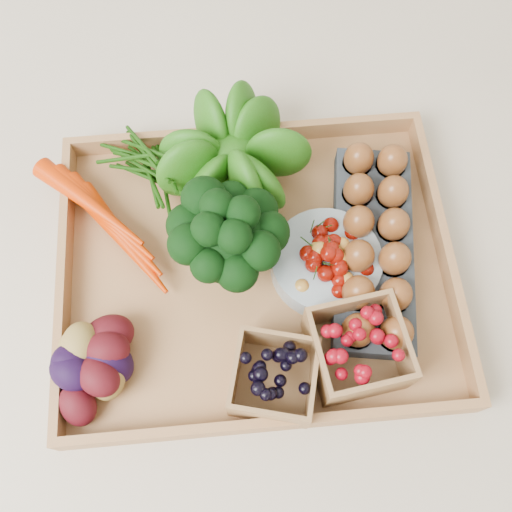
{
  "coord_description": "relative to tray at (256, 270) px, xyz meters",
  "views": [
    {
      "loc": [
        -0.03,
        -0.3,
        0.78
      ],
      "look_at": [
        0.0,
        0.0,
        0.06
      ],
      "focal_mm": 40.0,
      "sensor_mm": 36.0,
      "label": 1
    }
  ],
  "objects": [
    {
      "name": "ground",
      "position": [
        0.0,
        0.0,
        -0.01
      ],
      "size": [
        4.0,
        4.0,
        0.0
      ],
      "primitive_type": "plane",
      "color": "beige",
      "rests_on": "ground"
    },
    {
      "name": "tray",
      "position": [
        0.0,
        0.0,
        0.0
      ],
      "size": [
        0.55,
        0.45,
        0.01
      ],
      "primitive_type": "cube",
      "color": "#B07B49",
      "rests_on": "ground"
    },
    {
      "name": "carrots",
      "position": [
        -0.21,
        0.09,
        0.03
      ],
      "size": [
        0.22,
        0.16,
        0.05
      ],
      "primitive_type": null,
      "color": "red",
      "rests_on": "tray"
    },
    {
      "name": "lettuce",
      "position": [
        -0.03,
        0.15,
        0.08
      ],
      "size": [
        0.14,
        0.14,
        0.14
      ],
      "primitive_type": "sphere",
      "color": "#204A0B",
      "rests_on": "tray"
    },
    {
      "name": "broccoli",
      "position": [
        -0.04,
        0.01,
        0.07
      ],
      "size": [
        0.15,
        0.15,
        0.12
      ],
      "primitive_type": null,
      "color": "black",
      "rests_on": "tray"
    },
    {
      "name": "cherry_bowl",
      "position": [
        0.1,
        -0.01,
        0.03
      ],
      "size": [
        0.15,
        0.15,
        0.04
      ],
      "primitive_type": "cylinder",
      "color": "#8C9EA5",
      "rests_on": "tray"
    },
    {
      "name": "egg_carton",
      "position": [
        0.17,
        0.01,
        0.03
      ],
      "size": [
        0.16,
        0.32,
        0.04
      ],
      "primitive_type": "cube",
      "rotation": [
        0.0,
        0.0,
        -0.16
      ],
      "color": "#343B43",
      "rests_on": "tray"
    },
    {
      "name": "potatoes",
      "position": [
        -0.22,
        -0.12,
        0.05
      ],
      "size": [
        0.16,
        0.16,
        0.09
      ],
      "primitive_type": null,
      "color": "#38090E",
      "rests_on": "tray"
    },
    {
      "name": "punnet_blackberry",
      "position": [
        0.01,
        -0.16,
        0.04
      ],
      "size": [
        0.13,
        0.13,
        0.07
      ],
      "primitive_type": "cube",
      "rotation": [
        0.0,
        0.0,
        -0.25
      ],
      "color": "black",
      "rests_on": "tray"
    },
    {
      "name": "punnet_raspberry",
      "position": [
        0.12,
        -0.14,
        0.05
      ],
      "size": [
        0.13,
        0.13,
        0.08
      ],
      "primitive_type": "cube",
      "rotation": [
        0.0,
        0.0,
        0.14
      ],
      "color": "maroon",
      "rests_on": "tray"
    }
  ]
}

